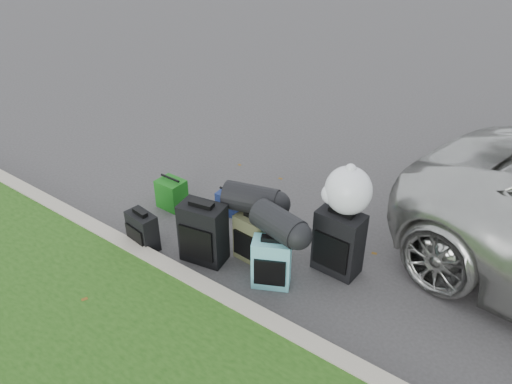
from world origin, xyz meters
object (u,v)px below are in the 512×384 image
Objects in this scene: suitcase_small_black at (143,231)px; suitcase_large_black_right at (339,242)px; suitcase_large_black_left at (203,233)px; tote_green at (172,194)px; tote_navy at (228,202)px; suitcase_olive at (254,238)px; suitcase_teal at (271,263)px.

suitcase_large_black_right is (1.95, 0.96, 0.13)m from suitcase_small_black.
suitcase_large_black_left is 1.18m from tote_green.
suitcase_small_black is at bearing -152.02° from suitcase_large_black_right.
suitcase_large_black_left reaches higher than tote_navy.
tote_navy is at bearing 175.63° from suitcase_large_black_right.
suitcase_olive is 1.50m from tote_green.
suitcase_teal is 1.93m from tote_green.
suitcase_small_black is 0.63× the size of suitcase_large_black_right.
suitcase_olive is at bearing -8.58° from tote_green.
suitcase_large_black_right reaches higher than suitcase_small_black.
suitcase_teal is at bearing -13.65° from tote_green.
suitcase_large_black_right reaches higher than tote_green.
suitcase_olive is at bearing -153.85° from suitcase_large_black_right.
suitcase_large_black_right reaches higher than suitcase_olive.
suitcase_small_black is 0.65× the size of suitcase_large_black_left.
suitcase_large_black_left is at bearing -140.33° from suitcase_olive.
suitcase_olive reaches higher than suitcase_small_black.
suitcase_large_black_left reaches higher than suitcase_teal.
suitcase_small_black is 0.82× the size of suitcase_teal.
suitcase_large_black_right reaches higher than suitcase_teal.
suitcase_teal is at bearing -36.79° from tote_navy.
suitcase_teal is 0.75m from suitcase_large_black_right.
tote_navy is (-0.37, 0.88, -0.21)m from suitcase_large_black_left.
tote_navy is at bearing 148.96° from suitcase_olive.
suitcase_large_black_right is 2.55× the size of tote_navy.
tote_navy is (-1.64, 0.18, -0.22)m from suitcase_large_black_right.
suitcase_teal is (0.39, -0.23, 0.00)m from suitcase_olive.
suitcase_large_black_right is (0.83, 0.37, 0.09)m from suitcase_olive.
suitcase_olive is 1.44× the size of tote_green.
tote_green is (-0.35, 0.81, -0.04)m from suitcase_small_black.
tote_green is (-1.87, 0.46, -0.09)m from suitcase_teal.
suitcase_olive is 0.99m from tote_navy.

